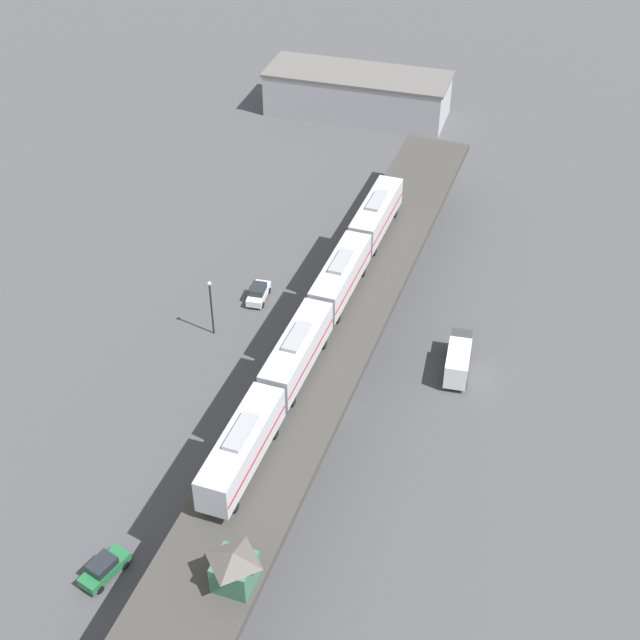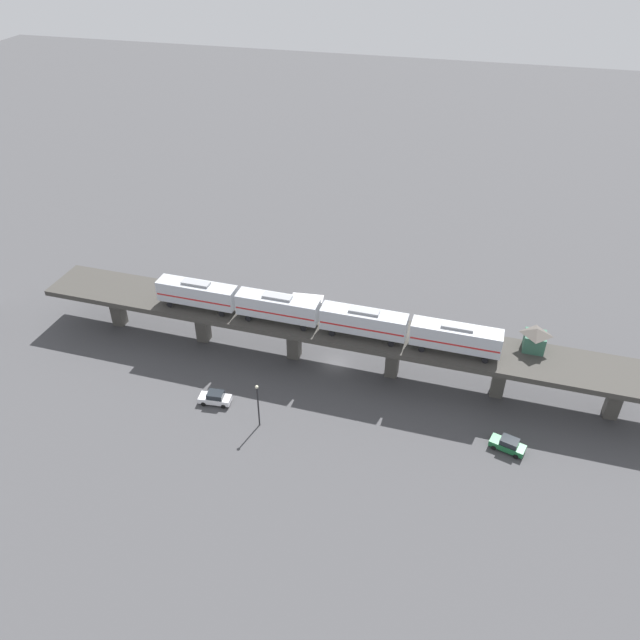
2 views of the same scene
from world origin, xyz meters
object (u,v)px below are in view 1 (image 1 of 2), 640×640
object	(u,v)px
delivery_truck	(458,358)
street_car_white	(258,293)
subway_train	(320,311)
signal_hut	(234,567)
street_car_green	(104,568)
street_lamp	(211,303)
warehouse_building	(357,93)

from	to	relation	value
delivery_truck	street_car_white	bearing A→B (deg)	166.81
subway_train	signal_hut	world-z (taller)	subway_train
street_car_green	street_lamp	xyz separation A→B (m)	(-3.71, 31.96, 3.17)
street_car_green	delivery_truck	distance (m)	40.73
street_car_white	street_lamp	size ratio (longest dim) A/B	0.65
signal_hut	delivery_truck	bearing A→B (deg)	73.96
delivery_truck	warehouse_building	xyz separation A→B (m)	(-26.42, 56.59, 1.65)
street_car_white	street_lamp	world-z (taller)	street_lamp
signal_hut	street_car_green	world-z (taller)	signal_hut
street_car_green	street_car_white	world-z (taller)	same
signal_hut	delivery_truck	size ratio (longest dim) A/B	0.46
delivery_truck	warehouse_building	size ratio (longest dim) A/B	0.26
subway_train	street_car_green	xyz separation A→B (m)	(-10.01, -27.21, -8.70)
street_lamp	delivery_truck	bearing A→B (deg)	3.53
signal_hut	warehouse_building	distance (m)	93.83
subway_train	signal_hut	distance (m)	29.40
signal_hut	street_car_green	xyz separation A→B (m)	(-12.73, 2.06, -7.96)
street_car_white	warehouse_building	size ratio (longest dim) A/B	0.16
signal_hut	street_car_white	world-z (taller)	signal_hut
warehouse_building	subway_train	bearing A→B (deg)	-77.96
street_car_white	warehouse_building	bearing A→B (deg)	92.54
signal_hut	warehouse_building	xyz separation A→B (m)	(-16.17, 92.26, -5.49)
delivery_truck	street_lamp	size ratio (longest dim) A/B	1.06
street_car_green	delivery_truck	bearing A→B (deg)	55.63
subway_train	street_car_green	bearing A→B (deg)	-110.19
street_car_green	signal_hut	bearing A→B (deg)	-9.18
street_car_green	warehouse_building	size ratio (longest dim) A/B	0.17
subway_train	warehouse_building	bearing A→B (deg)	102.04
street_lamp	warehouse_building	bearing A→B (deg)	89.73
warehouse_building	street_car_green	bearing A→B (deg)	-87.82
street_car_green	street_car_white	distance (m)	39.29
warehouse_building	signal_hut	bearing A→B (deg)	-80.06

